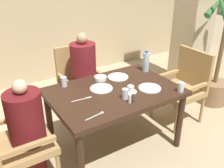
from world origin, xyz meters
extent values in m
plane|color=tan|center=(0.00, 0.00, 0.00)|extent=(16.00, 16.00, 0.00)
cube|color=#BCAD8E|center=(1.90, 0.68, 1.35)|extent=(0.45, 0.45, 2.70)
cube|color=#331E14|center=(0.00, 0.00, 0.70)|extent=(1.34, 0.93, 0.05)
cylinder|color=#331E14|center=(-0.61, -0.40, 0.34)|extent=(0.07, 0.07, 0.68)
cylinder|color=#331E14|center=(0.61, -0.40, 0.34)|extent=(0.07, 0.07, 0.68)
cylinder|color=#331E14|center=(-0.61, 0.40, 0.34)|extent=(0.07, 0.07, 0.68)
cylinder|color=#331E14|center=(0.61, 0.40, 0.34)|extent=(0.07, 0.07, 0.68)
cube|color=#A88451|center=(-0.99, 0.00, 0.43)|extent=(0.52, 0.52, 0.07)
cube|color=#A88451|center=(-0.99, 0.24, 0.59)|extent=(0.47, 0.04, 0.04)
cube|color=#A88451|center=(-0.99, -0.24, 0.59)|extent=(0.47, 0.04, 0.04)
cylinder|color=#A88451|center=(-0.76, 0.23, 0.20)|extent=(0.04, 0.04, 0.40)
cylinder|color=#5B1419|center=(-0.93, 0.00, 0.23)|extent=(0.24, 0.24, 0.47)
cylinder|color=#5B1419|center=(-0.93, 0.00, 0.71)|extent=(0.32, 0.32, 0.49)
sphere|color=beige|center=(-0.93, 0.00, 1.02)|extent=(0.12, 0.12, 0.12)
cube|color=#A88451|center=(0.00, 0.79, 0.43)|extent=(0.52, 0.52, 0.07)
cube|color=#A88451|center=(0.00, 1.03, 0.71)|extent=(0.52, 0.05, 0.48)
cube|color=#A88451|center=(0.24, 0.79, 0.59)|extent=(0.04, 0.47, 0.04)
cube|color=#A88451|center=(-0.24, 0.79, 0.59)|extent=(0.04, 0.47, 0.04)
cylinder|color=#A88451|center=(0.23, 0.55, 0.20)|extent=(0.04, 0.04, 0.40)
cylinder|color=#A88451|center=(-0.23, 0.55, 0.20)|extent=(0.04, 0.04, 0.40)
cylinder|color=#A88451|center=(0.23, 1.02, 0.20)|extent=(0.04, 0.04, 0.40)
cylinder|color=#A88451|center=(-0.23, 1.02, 0.20)|extent=(0.04, 0.04, 0.40)
cylinder|color=maroon|center=(0.00, 0.73, 0.23)|extent=(0.24, 0.24, 0.47)
cylinder|color=maroon|center=(0.00, 0.73, 0.76)|extent=(0.32, 0.32, 0.58)
sphere|color=tan|center=(0.00, 0.73, 1.11)|extent=(0.14, 0.14, 0.14)
cube|color=#A88451|center=(0.99, 0.00, 0.43)|extent=(0.52, 0.52, 0.07)
cube|color=#A88451|center=(1.23, 0.00, 0.71)|extent=(0.05, 0.52, 0.48)
cube|color=#A88451|center=(0.99, -0.24, 0.59)|extent=(0.47, 0.04, 0.04)
cube|color=#A88451|center=(0.99, 0.24, 0.59)|extent=(0.47, 0.04, 0.04)
cylinder|color=#A88451|center=(0.76, -0.23, 0.20)|extent=(0.04, 0.04, 0.40)
cylinder|color=#A88451|center=(0.76, 0.23, 0.20)|extent=(0.04, 0.04, 0.40)
cylinder|color=#A88451|center=(1.22, -0.23, 0.20)|extent=(0.04, 0.04, 0.40)
cylinder|color=#A88451|center=(1.22, 0.23, 0.20)|extent=(0.04, 0.04, 0.40)
cylinder|color=#896B4C|center=(1.82, 0.05, 0.17)|extent=(0.41, 0.41, 0.34)
cylinder|color=brown|center=(1.82, 0.05, 0.82)|extent=(0.06, 0.06, 0.96)
cone|color=#2D6633|center=(1.80, 0.24, 1.43)|extent=(0.45, 0.14, 0.35)
cone|color=#2D6633|center=(1.67, 0.08, 1.48)|extent=(0.17, 0.39, 0.42)
cylinder|color=white|center=(0.21, 0.24, 0.73)|extent=(0.24, 0.24, 0.01)
cylinder|color=white|center=(-0.11, 0.09, 0.73)|extent=(0.24, 0.24, 0.01)
cylinder|color=white|center=(0.34, -0.18, 0.73)|extent=(0.24, 0.24, 0.01)
cylinder|color=white|center=(0.12, -0.13, 0.73)|extent=(0.13, 0.13, 0.01)
cylinder|color=white|center=(0.12, -0.13, 0.77)|extent=(0.07, 0.07, 0.06)
cylinder|color=white|center=(0.00, 0.29, 0.75)|extent=(0.14, 0.14, 0.04)
cylinder|color=#A3C6DB|center=(0.60, 0.22, 0.85)|extent=(0.08, 0.08, 0.24)
cylinder|color=#3359B2|center=(0.60, 0.22, 0.98)|extent=(0.04, 0.04, 0.03)
cylinder|color=silver|center=(-0.01, -0.21, 0.78)|extent=(0.06, 0.06, 0.11)
cylinder|color=silver|center=(0.56, -0.40, 0.78)|extent=(0.06, 0.06, 0.11)
cylinder|color=silver|center=(-0.41, 0.37, 0.78)|extent=(0.06, 0.06, 0.11)
cylinder|color=white|center=(-0.02, -0.30, 0.77)|extent=(0.03, 0.03, 0.09)
cylinder|color=#4C3D2D|center=(0.02, -0.30, 0.77)|extent=(0.03, 0.03, 0.08)
cube|color=silver|center=(-0.43, -0.33, 0.73)|extent=(0.18, 0.04, 0.00)
cube|color=silver|center=(-0.34, -0.32, 0.73)|extent=(0.04, 0.03, 0.00)
cube|color=silver|center=(-0.40, 0.00, 0.73)|extent=(0.18, 0.03, 0.00)
cube|color=silver|center=(-0.31, -0.01, 0.73)|extent=(0.06, 0.02, 0.00)
camera|label=1|loc=(-1.27, -1.96, 1.94)|focal=40.00mm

